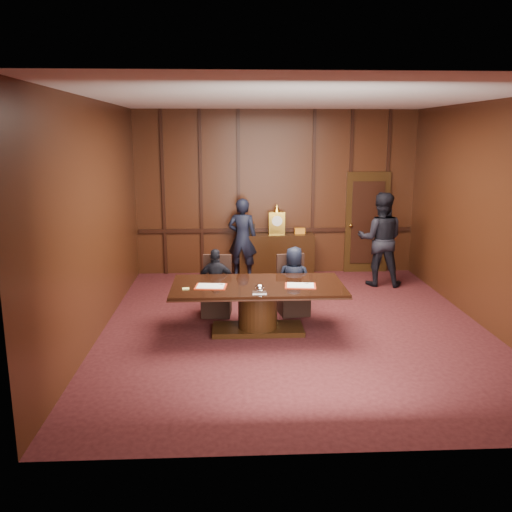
{
  "coord_description": "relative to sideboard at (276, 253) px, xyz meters",
  "views": [
    {
      "loc": [
        -1.01,
        -8.1,
        2.99
      ],
      "look_at": [
        -0.58,
        0.48,
        1.05
      ],
      "focal_mm": 38.0,
      "sensor_mm": 36.0,
      "label": 1
    }
  ],
  "objects": [
    {
      "name": "room",
      "position": [
        0.07,
        -3.12,
        1.24
      ],
      "size": [
        7.0,
        7.04,
        3.5
      ],
      "color": "black",
      "rests_on": "ground"
    },
    {
      "name": "sideboard",
      "position": [
        0.0,
        0.0,
        0.0
      ],
      "size": [
        1.6,
        0.45,
        1.54
      ],
      "color": "black",
      "rests_on": "ground"
    },
    {
      "name": "conference_table",
      "position": [
        -0.59,
        -3.45,
        0.02
      ],
      "size": [
        2.62,
        1.32,
        0.76
      ],
      "color": "black",
      "rests_on": "ground"
    },
    {
      "name": "folder_left",
      "position": [
        -1.3,
        -3.56,
        0.28
      ],
      "size": [
        0.49,
        0.37,
        0.02
      ],
      "rotation": [
        0.0,
        0.0,
        -0.1
      ],
      "color": "#B32910",
      "rests_on": "conference_table"
    },
    {
      "name": "folder_right",
      "position": [
        0.05,
        -3.58,
        0.28
      ],
      "size": [
        0.49,
        0.38,
        0.02
      ],
      "rotation": [
        0.0,
        0.0,
        -0.11
      ],
      "color": "#B32910",
      "rests_on": "conference_table"
    },
    {
      "name": "inkstand",
      "position": [
        -0.59,
        -3.9,
        0.33
      ],
      "size": [
        0.2,
        0.14,
        0.12
      ],
      "color": "white",
      "rests_on": "conference_table"
    },
    {
      "name": "notepad",
      "position": [
        -1.66,
        -3.66,
        0.28
      ],
      "size": [
        0.11,
        0.08,
        0.01
      ],
      "primitive_type": "cube",
      "rotation": [
        0.0,
        0.0,
        0.08
      ],
      "color": "#EEEA74",
      "rests_on": "conference_table"
    },
    {
      "name": "chair_left",
      "position": [
        -1.24,
        -2.57,
        -0.19
      ],
      "size": [
        0.52,
        0.52,
        0.99
      ],
      "rotation": [
        0.0,
        0.0,
        -0.08
      ],
      "color": "black",
      "rests_on": "ground"
    },
    {
      "name": "chair_right",
      "position": [
        0.06,
        -2.58,
        -0.19
      ],
      "size": [
        0.55,
        0.55,
        0.99
      ],
      "rotation": [
        0.0,
        0.0,
        0.17
      ],
      "color": "black",
      "rests_on": "ground"
    },
    {
      "name": "signatory_left",
      "position": [
        -1.24,
        -2.65,
        0.09
      ],
      "size": [
        0.68,
        0.3,
        1.14
      ],
      "primitive_type": "imported",
      "rotation": [
        0.0,
        0.0,
        3.11
      ],
      "color": "black",
      "rests_on": "ground"
    },
    {
      "name": "signatory_right",
      "position": [
        0.06,
        -2.65,
        0.1
      ],
      "size": [
        0.65,
        0.51,
        1.17
      ],
      "primitive_type": "imported",
      "rotation": [
        0.0,
        0.0,
        2.88
      ],
      "color": "black",
      "rests_on": "ground"
    },
    {
      "name": "witness_left",
      "position": [
        -0.74,
        -0.16,
        0.36
      ],
      "size": [
        0.7,
        0.54,
        1.69
      ],
      "primitive_type": "imported",
      "rotation": [
        0.0,
        0.0,
        2.89
      ],
      "color": "black",
      "rests_on": "ground"
    },
    {
      "name": "witness_right",
      "position": [
        2.0,
        -0.89,
        0.45
      ],
      "size": [
        1.05,
        0.9,
        1.87
      ],
      "primitive_type": "imported",
      "rotation": [
        0.0,
        0.0,
        2.91
      ],
      "color": "black",
      "rests_on": "ground"
    }
  ]
}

